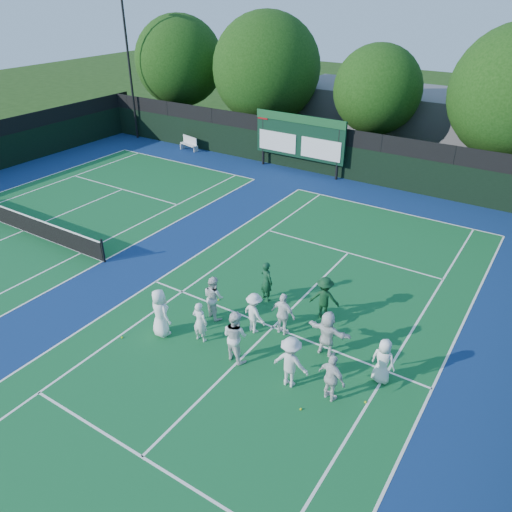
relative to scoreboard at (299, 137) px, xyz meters
The scene contains 30 objects.
ground 17.23m from the scoreboard, 65.78° to the right, with size 120.00×120.00×0.00m, color #1B3A0F.
court_apron 14.78m from the scoreboard, 86.03° to the right, with size 34.00×32.00×0.01m, color navy.
near_court 16.33m from the scoreboard, 64.32° to the right, with size 11.05×23.85×0.01m.
left_court 16.32m from the scoreboard, 115.60° to the right, with size 11.05×23.85×0.01m.
back_fence 1.38m from the scoreboard, 22.25° to the left, with size 34.00×0.08×3.00m.
scoreboard is the anchor object (origin of this frame).
clubhouse 9.80m from the scoreboard, 59.22° to the left, with size 18.00×6.00×4.00m, color #5C5C61.
light_pole_left 14.58m from the scoreboard, behind, with size 1.20×0.30×10.12m.
tennis_net 16.26m from the scoreboard, 115.60° to the right, with size 11.30×0.10×1.10m.
bench 8.74m from the scoreboard, behind, with size 1.58×0.77×0.97m.
tree_a 13.36m from the scoreboard, 162.20° to the left, with size 6.64×6.64×8.50m.
tree_b 6.79m from the scoreboard, 139.55° to the left, with size 7.37×7.37×8.95m.
tree_c 5.69m from the scoreboard, 50.28° to the left, with size 5.38×5.38×7.37m.
tennis_ball_0 18.25m from the scoreboard, 80.29° to the right, with size 0.07×0.07×0.07m, color #AECC18.
tennis_ball_1 18.28m from the scoreboard, 53.46° to the right, with size 0.07×0.07×0.07m, color #AECC18.
tennis_ball_2 20.01m from the scoreboard, 61.04° to the right, with size 0.07×0.07×0.07m, color #AECC18.
tennis_ball_3 15.11m from the scoreboard, 72.77° to the right, with size 0.07×0.07×0.07m, color #AECC18.
tennis_ball_5 19.71m from the scoreboard, 55.64° to the right, with size 0.07×0.07×0.07m, color #AECC18.
player_front_0 17.46m from the scoreboard, 76.61° to the right, with size 0.85×0.55×1.74m, color white.
player_front_1 17.38m from the scoreboard, 72.03° to the right, with size 0.54×0.36×1.49m, color white.
player_front_2 18.00m from the scoreboard, 67.61° to the right, with size 0.86×0.67×1.78m, color white.
player_front_3 18.94m from the scoreboard, 62.01° to the right, with size 1.09×0.63×1.69m, color silver.
player_front_4 19.47m from the scoreboard, 58.57° to the right, with size 0.92×0.38×1.56m, color silver.
player_back_0 15.98m from the scoreboard, 72.07° to the right, with size 0.79×0.62×1.63m, color silver.
player_back_1 16.53m from the scoreboard, 66.49° to the right, with size 0.97×0.56×1.50m, color white.
player_back_2 16.52m from the scoreboard, 63.08° to the right, with size 0.92×0.38×1.57m, color white.
player_back_3 17.47m from the scoreboard, 58.33° to the right, with size 1.48×0.47×1.59m, color white.
player_back_4 18.74m from the scoreboard, 53.68° to the right, with size 0.73×0.48×1.50m, color white.
coach_left 14.54m from the scoreboard, 65.99° to the right, with size 0.58×0.38×1.59m, color #103C23.
coach_right 15.49m from the scoreboard, 57.96° to the right, with size 1.04×0.60×1.62m, color #0F381B.
Camera 1 is at (7.06, -11.00, 10.56)m, focal length 35.00 mm.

